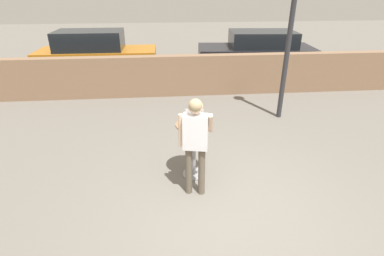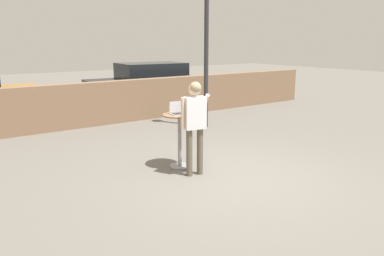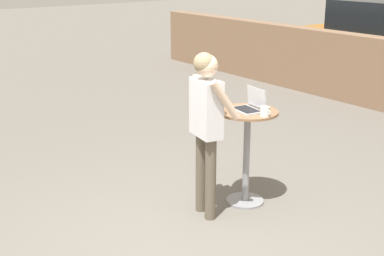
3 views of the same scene
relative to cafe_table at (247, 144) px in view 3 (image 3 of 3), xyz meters
The scene contains 5 objects.
ground_plane 1.32m from the cafe_table, 66.78° to the right, with size 50.00×50.00×0.00m, color slate.
cafe_table is the anchor object (origin of this frame).
laptop 0.41m from the cafe_table, 74.12° to the left, with size 0.36×0.29×0.23m.
coffee_mug 0.47m from the cafe_table, ahead, with size 0.13×0.09×0.09m.
standing_person 0.65m from the cafe_table, 93.25° to the right, with size 0.55×0.33×1.66m.
Camera 3 is at (3.39, -2.54, 2.49)m, focal length 50.00 mm.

